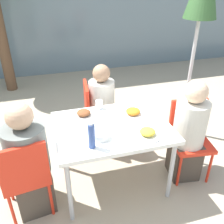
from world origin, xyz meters
name	(u,v)px	position (x,y,z in m)	size (l,w,h in m)	color
ground_plane	(112,180)	(0.00, 0.00, 0.00)	(24.00, 24.00, 0.00)	tan
building_facade	(63,1)	(0.00, 3.66, 1.50)	(10.00, 0.20, 3.00)	slate
dining_table	(112,131)	(0.00, 0.00, 0.67)	(1.11, 0.85, 0.73)	white
chair_left	(25,174)	(-0.84, -0.20, 0.50)	(0.45, 0.45, 0.86)	red
person_left	(29,164)	(-0.80, -0.11, 0.53)	(0.37, 0.37, 1.14)	#473D33
chair_right	(189,133)	(0.87, -0.04, 0.50)	(0.45, 0.45, 0.86)	red
person_right	(188,134)	(0.80, -0.11, 0.55)	(0.34, 0.34, 1.15)	#473D33
chair_far	(95,110)	(-0.01, 0.74, 0.50)	(0.44, 0.44, 0.86)	red
person_far	(102,110)	(0.07, 0.68, 0.53)	(0.31, 0.31, 1.12)	#473D33
plate_0	(133,113)	(0.27, 0.13, 0.76)	(0.27, 0.27, 0.07)	white
plate_1	(84,114)	(-0.23, 0.25, 0.76)	(0.26, 0.26, 0.07)	white
plate_2	(147,133)	(0.26, -0.25, 0.76)	(0.26, 0.26, 0.07)	white
bottle	(92,136)	(-0.26, -0.28, 0.85)	(0.06, 0.06, 0.25)	#334C8E
drinking_cup	(99,105)	(-0.04, 0.37, 0.78)	(0.08, 0.08, 0.09)	white
salad_bowl	(101,136)	(-0.16, -0.18, 0.76)	(0.15, 0.15, 0.06)	white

